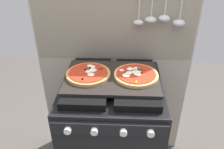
{
  "coord_description": "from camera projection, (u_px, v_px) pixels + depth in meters",
  "views": [
    {
      "loc": [
        0.05,
        -1.12,
        1.59
      ],
      "look_at": [
        0.0,
        0.0,
        0.93
      ],
      "focal_mm": 36.11,
      "sensor_mm": 36.0,
      "label": 1
    }
  ],
  "objects": [
    {
      "name": "baking_tray",
      "position": [
        112.0,
        77.0,
        1.31
      ],
      "size": [
        0.54,
        0.38,
        0.02
      ],
      "primitive_type": "cube",
      "color": "black",
      "rests_on": "stove"
    },
    {
      "name": "stove",
      "position": [
        112.0,
        134.0,
        1.54
      ],
      "size": [
        0.6,
        0.64,
        0.9
      ],
      "color": "black",
      "rests_on": "ground_plane"
    },
    {
      "name": "kitchen_backsplash",
      "position": [
        115.0,
        67.0,
        1.66
      ],
      "size": [
        1.1,
        0.09,
        1.55
      ],
      "color": "#B2A893",
      "rests_on": "ground_plane"
    },
    {
      "name": "pizza_left",
      "position": [
        89.0,
        73.0,
        1.31
      ],
      "size": [
        0.26,
        0.26,
        0.03
      ],
      "color": "#C18947",
      "rests_on": "baking_tray"
    },
    {
      "name": "pizza_right",
      "position": [
        136.0,
        75.0,
        1.29
      ],
      "size": [
        0.26,
        0.26,
        0.03
      ],
      "color": "tan",
      "rests_on": "baking_tray"
    }
  ]
}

